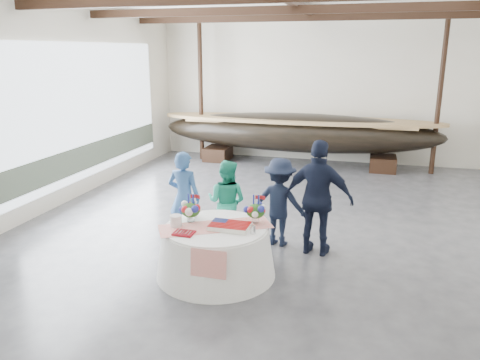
# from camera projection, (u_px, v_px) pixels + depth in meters

# --- Properties ---
(floor) EXTENTS (10.00, 12.00, 0.01)m
(floor) POSITION_uv_depth(u_px,v_px,m) (277.00, 222.00, 9.64)
(floor) COLOR #3D3D42
(floor) RESTS_ON ground
(wall_back) EXTENTS (10.00, 0.02, 4.50)m
(wall_back) POSITION_uv_depth(u_px,v_px,m) (316.00, 89.00, 14.60)
(wall_back) COLOR silver
(wall_back) RESTS_ON ground
(wall_front) EXTENTS (10.00, 0.02, 4.50)m
(wall_front) POSITION_uv_depth(u_px,v_px,m) (124.00, 214.00, 3.47)
(wall_front) COLOR silver
(wall_front) RESTS_ON ground
(wall_left) EXTENTS (0.02, 12.00, 4.50)m
(wall_left) POSITION_uv_depth(u_px,v_px,m) (57.00, 105.00, 10.34)
(wall_left) COLOR silver
(wall_left) RESTS_ON ground
(pavilion_structure) EXTENTS (9.80, 11.76, 4.50)m
(pavilion_structure) POSITION_uv_depth(u_px,v_px,m) (289.00, 20.00, 9.37)
(pavilion_structure) COLOR black
(pavilion_structure) RESTS_ON ground
(open_bay) EXTENTS (0.03, 7.00, 3.20)m
(open_bay) POSITION_uv_depth(u_px,v_px,m) (87.00, 118.00, 11.36)
(open_bay) COLOR silver
(open_bay) RESTS_ON ground
(longboat_display) EXTENTS (8.52, 1.70, 1.60)m
(longboat_display) POSITION_uv_depth(u_px,v_px,m) (297.00, 132.00, 14.20)
(longboat_display) COLOR black
(longboat_display) RESTS_ON ground
(banquet_table) EXTENTS (1.87, 1.87, 0.80)m
(banquet_table) POSITION_uv_depth(u_px,v_px,m) (216.00, 251.00, 7.31)
(banquet_table) COLOR white
(banquet_table) RESTS_ON ground
(tabletop_items) EXTENTS (1.77, 1.33, 0.40)m
(tabletop_items) POSITION_uv_depth(u_px,v_px,m) (219.00, 215.00, 7.27)
(tabletop_items) COLOR red
(tabletop_items) RESTS_ON banquet_table
(guest_woman_blue) EXTENTS (0.65, 0.46, 1.71)m
(guest_woman_blue) POSITION_uv_depth(u_px,v_px,m) (184.00, 198.00, 8.45)
(guest_woman_blue) COLOR #295086
(guest_woman_blue) RESTS_ON ground
(guest_woman_teal) EXTENTS (0.82, 0.68, 1.55)m
(guest_woman_teal) POSITION_uv_depth(u_px,v_px,m) (227.00, 202.00, 8.46)
(guest_woman_teal) COLOR #1E9D7A
(guest_woman_teal) RESTS_ON ground
(guest_man_left) EXTENTS (1.12, 0.75, 1.60)m
(guest_man_left) POSITION_uv_depth(u_px,v_px,m) (280.00, 202.00, 8.36)
(guest_man_left) COLOR black
(guest_man_left) RESTS_ON ground
(guest_man_right) EXTENTS (1.23, 0.64, 2.01)m
(guest_man_right) POSITION_uv_depth(u_px,v_px,m) (319.00, 198.00, 7.91)
(guest_man_right) COLOR black
(guest_man_right) RESTS_ON ground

